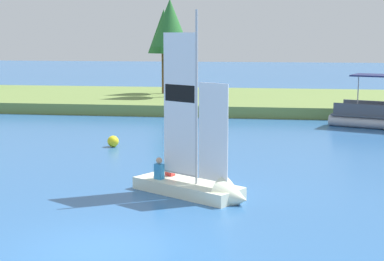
# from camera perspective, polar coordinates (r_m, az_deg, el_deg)

# --- Properties ---
(ground_plane) EXTENTS (200.00, 200.00, 0.00)m
(ground_plane) POSITION_cam_1_polar(r_m,az_deg,el_deg) (14.51, -8.39, -10.97)
(ground_plane) COLOR #2D609E
(shore_bank) EXTENTS (80.00, 13.19, 0.69)m
(shore_bank) POSITION_cam_1_polar(r_m,az_deg,el_deg) (42.94, 2.87, 2.83)
(shore_bank) COLOR olive
(shore_bank) RESTS_ON ground
(shoreline_tree_centre) EXTENTS (2.30, 2.30, 6.07)m
(shoreline_tree_centre) POSITION_cam_1_polar(r_m,az_deg,el_deg) (44.38, -2.68, 9.22)
(shoreline_tree_centre) COLOR brown
(shoreline_tree_centre) RESTS_ON shore_bank
(shoreline_tree_midright) EXTENTS (2.55, 2.55, 6.67)m
(shoreline_tree_midright) POSITION_cam_1_polar(r_m,az_deg,el_deg) (41.85, -2.09, 10.03)
(shoreline_tree_midright) COLOR brown
(shoreline_tree_midright) RESTS_ON shore_bank
(sailboat) EXTENTS (4.08, 3.17, 6.05)m
(sailboat) POSITION_cam_1_polar(r_m,az_deg,el_deg) (18.59, 1.06, -4.97)
(sailboat) COLOR silver
(sailboat) RESTS_ON ground
(channel_buoy) EXTENTS (0.51, 0.51, 0.51)m
(channel_buoy) POSITION_cam_1_polar(r_m,az_deg,el_deg) (27.18, -7.42, -1.01)
(channel_buoy) COLOR yellow
(channel_buoy) RESTS_ON ground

